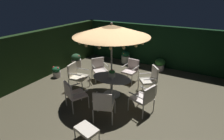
{
  "coord_description": "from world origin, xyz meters",
  "views": [
    {
      "loc": [
        2.64,
        -4.99,
        3.48
      ],
      "look_at": [
        -0.22,
        0.05,
        1.0
      ],
      "focal_mm": 28.45,
      "sensor_mm": 36.0,
      "label": 1
    }
  ],
  "objects_px": {
    "patio_chair_west": "(131,69)",
    "potted_plant_right_near": "(160,64)",
    "centerpiece_planter": "(112,74)",
    "patio_umbrella": "(112,30)",
    "ottoman_footrest": "(86,130)",
    "patio_chair_north": "(99,68)",
    "patio_dining_table": "(112,82)",
    "patio_chair_southeast": "(104,104)",
    "patio_chair_southwest": "(151,78)",
    "potted_plant_left_far": "(76,61)",
    "patio_chair_northeast": "(76,74)",
    "potted_plant_front_corner": "(126,57)",
    "patio_chair_south": "(144,97)",
    "potted_plant_left_near": "(56,72)",
    "patio_chair_east": "(74,93)"
  },
  "relations": [
    {
      "from": "patio_dining_table",
      "to": "centerpiece_planter",
      "type": "height_order",
      "value": "centerpiece_planter"
    },
    {
      "from": "potted_plant_right_near",
      "to": "ottoman_footrest",
      "type": "bearing_deg",
      "value": -93.4
    },
    {
      "from": "patio_chair_north",
      "to": "patio_chair_south",
      "type": "distance_m",
      "value": 2.91
    },
    {
      "from": "centerpiece_planter",
      "to": "patio_chair_east",
      "type": "relative_size",
      "value": 0.42
    },
    {
      "from": "patio_chair_north",
      "to": "patio_chair_southeast",
      "type": "relative_size",
      "value": 0.92
    },
    {
      "from": "patio_umbrella",
      "to": "patio_chair_northeast",
      "type": "height_order",
      "value": "patio_umbrella"
    },
    {
      "from": "centerpiece_planter",
      "to": "patio_chair_southeast",
      "type": "relative_size",
      "value": 0.39
    },
    {
      "from": "centerpiece_planter",
      "to": "potted_plant_right_near",
      "type": "distance_m",
      "value": 3.53
    },
    {
      "from": "centerpiece_planter",
      "to": "patio_chair_southeast",
      "type": "xyz_separation_m",
      "value": [
        0.43,
        -1.24,
        -0.36
      ]
    },
    {
      "from": "potted_plant_front_corner",
      "to": "potted_plant_left_near",
      "type": "bearing_deg",
      "value": -121.33
    },
    {
      "from": "patio_chair_northeast",
      "to": "patio_chair_west",
      "type": "height_order",
      "value": "patio_chair_northeast"
    },
    {
      "from": "patio_chair_southeast",
      "to": "patio_umbrella",
      "type": "bearing_deg",
      "value": 110.8
    },
    {
      "from": "patio_dining_table",
      "to": "patio_chair_southeast",
      "type": "height_order",
      "value": "patio_chair_southeast"
    },
    {
      "from": "patio_chair_west",
      "to": "potted_plant_right_near",
      "type": "bearing_deg",
      "value": 66.23
    },
    {
      "from": "patio_chair_south",
      "to": "potted_plant_right_near",
      "type": "distance_m",
      "value": 3.72
    },
    {
      "from": "patio_dining_table",
      "to": "patio_chair_west",
      "type": "height_order",
      "value": "patio_chair_west"
    },
    {
      "from": "patio_umbrella",
      "to": "patio_chair_southeast",
      "type": "xyz_separation_m",
      "value": [
        0.53,
        -1.39,
        -1.81
      ]
    },
    {
      "from": "patio_chair_south",
      "to": "potted_plant_right_near",
      "type": "bearing_deg",
      "value": 98.02
    },
    {
      "from": "patio_chair_east",
      "to": "ottoman_footrest",
      "type": "distance_m",
      "value": 1.55
    },
    {
      "from": "centerpiece_planter",
      "to": "potted_plant_right_near",
      "type": "relative_size",
      "value": 0.67
    },
    {
      "from": "patio_dining_table",
      "to": "ottoman_footrest",
      "type": "distance_m",
      "value": 2.35
    },
    {
      "from": "patio_umbrella",
      "to": "patio_chair_north",
      "type": "relative_size",
      "value": 2.87
    },
    {
      "from": "potted_plant_left_near",
      "to": "patio_chair_southeast",
      "type": "bearing_deg",
      "value": -23.6
    },
    {
      "from": "patio_chair_north",
      "to": "potted_plant_front_corner",
      "type": "bearing_deg",
      "value": 86.59
    },
    {
      "from": "patio_umbrella",
      "to": "patio_chair_southwest",
      "type": "xyz_separation_m",
      "value": [
        1.16,
        0.93,
        -1.82
      ]
    },
    {
      "from": "patio_umbrella",
      "to": "ottoman_footrest",
      "type": "xyz_separation_m",
      "value": [
        0.57,
        -2.28,
        -2.07
      ]
    },
    {
      "from": "patio_chair_southwest",
      "to": "ottoman_footrest",
      "type": "bearing_deg",
      "value": -100.39
    },
    {
      "from": "potted_plant_right_near",
      "to": "patio_chair_east",
      "type": "bearing_deg",
      "value": -108.62
    },
    {
      "from": "patio_umbrella",
      "to": "centerpiece_planter",
      "type": "xyz_separation_m",
      "value": [
        0.1,
        -0.15,
        -1.46
      ]
    },
    {
      "from": "patio_chair_southeast",
      "to": "patio_dining_table",
      "type": "bearing_deg",
      "value": 110.8
    },
    {
      "from": "patio_chair_west",
      "to": "ottoman_footrest",
      "type": "height_order",
      "value": "patio_chair_west"
    },
    {
      "from": "patio_chair_northeast",
      "to": "patio_umbrella",
      "type": "bearing_deg",
      "value": 7.75
    },
    {
      "from": "patio_chair_north",
      "to": "ottoman_footrest",
      "type": "height_order",
      "value": "patio_chair_north"
    },
    {
      "from": "patio_dining_table",
      "to": "patio_chair_northeast",
      "type": "relative_size",
      "value": 1.47
    },
    {
      "from": "patio_chair_north",
      "to": "potted_plant_right_near",
      "type": "xyz_separation_m",
      "value": [
        2.05,
        2.31,
        -0.22
      ]
    },
    {
      "from": "potted_plant_left_near",
      "to": "potted_plant_left_far",
      "type": "bearing_deg",
      "value": 89.45
    },
    {
      "from": "patio_umbrella",
      "to": "potted_plant_left_near",
      "type": "height_order",
      "value": "patio_umbrella"
    },
    {
      "from": "patio_chair_south",
      "to": "potted_plant_right_near",
      "type": "xyz_separation_m",
      "value": [
        -0.52,
        3.68,
        -0.25
      ]
    },
    {
      "from": "patio_dining_table",
      "to": "patio_chair_east",
      "type": "height_order",
      "value": "patio_chair_east"
    },
    {
      "from": "potted_plant_left_far",
      "to": "patio_dining_table",
      "type": "bearing_deg",
      "value": -27.08
    },
    {
      "from": "potted_plant_front_corner",
      "to": "potted_plant_left_far",
      "type": "xyz_separation_m",
      "value": [
        -1.92,
        -1.81,
        0.02
      ]
    },
    {
      "from": "patio_umbrella",
      "to": "potted_plant_right_near",
      "type": "relative_size",
      "value": 4.52
    },
    {
      "from": "patio_chair_southwest",
      "to": "potted_plant_left_far",
      "type": "height_order",
      "value": "patio_chair_southwest"
    },
    {
      "from": "patio_umbrella",
      "to": "potted_plant_right_near",
      "type": "height_order",
      "value": "patio_umbrella"
    },
    {
      "from": "patio_dining_table",
      "to": "potted_plant_left_near",
      "type": "distance_m",
      "value": 2.97
    },
    {
      "from": "ottoman_footrest",
      "to": "potted_plant_right_near",
      "type": "distance_m",
      "value": 5.52
    },
    {
      "from": "ottoman_footrest",
      "to": "patio_umbrella",
      "type": "bearing_deg",
      "value": 104.02
    },
    {
      "from": "patio_chair_northeast",
      "to": "potted_plant_front_corner",
      "type": "bearing_deg",
      "value": 82.52
    },
    {
      "from": "patio_chair_south",
      "to": "potted_plant_left_near",
      "type": "bearing_deg",
      "value": 172.47
    },
    {
      "from": "patio_chair_southwest",
      "to": "potted_plant_left_far",
      "type": "xyz_separation_m",
      "value": [
        -4.09,
        0.57,
        -0.22
      ]
    }
  ]
}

